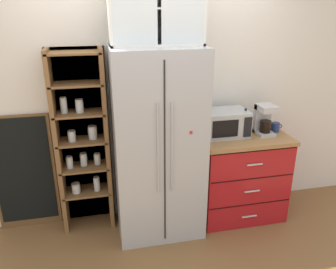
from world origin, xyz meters
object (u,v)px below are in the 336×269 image
at_px(refrigerator, 158,144).
at_px(bottle_cobalt, 245,124).
at_px(microwave, 225,123).
at_px(mug_navy, 275,127).
at_px(chalkboard_menu, 24,173).
at_px(mug_sage, 245,132).
at_px(coffee_maker, 264,119).

height_order(refrigerator, bottle_cobalt, refrigerator).
xyz_separation_m(refrigerator, microwave, (0.71, 0.08, 0.13)).
relative_size(microwave, mug_navy, 3.65).
distance_m(microwave, mug_navy, 0.56).
bearing_deg(mug_navy, microwave, 178.48).
distance_m(microwave, chalkboard_menu, 2.06).
relative_size(mug_navy, mug_sage, 1.13).
relative_size(refrigerator, coffee_maker, 5.92).
xyz_separation_m(refrigerator, bottle_cobalt, (0.89, 0.03, 0.13)).
height_order(microwave, mug_navy, microwave).
distance_m(refrigerator, coffee_maker, 1.12).
relative_size(coffee_maker, bottle_cobalt, 1.09).
bearing_deg(mug_sage, refrigerator, -179.32).
bearing_deg(bottle_cobalt, refrigerator, -177.83).
bearing_deg(refrigerator, microwave, 6.73).
bearing_deg(mug_sage, coffee_maker, 8.17).
bearing_deg(chalkboard_menu, mug_navy, -5.08).
relative_size(refrigerator, mug_sage, 17.21).
distance_m(bottle_cobalt, chalkboard_menu, 2.24).
relative_size(refrigerator, chalkboard_menu, 1.52).
distance_m(microwave, mug_sage, 0.22).
height_order(coffee_maker, bottle_cobalt, coffee_maker).
relative_size(mug_navy, chalkboard_menu, 0.10).
height_order(mug_sage, chalkboard_menu, chalkboard_menu).
bearing_deg(refrigerator, mug_navy, 3.11).
distance_m(refrigerator, mug_sage, 0.90).
distance_m(refrigerator, mug_navy, 1.26).
bearing_deg(refrigerator, chalkboard_menu, 167.12).
xyz_separation_m(mug_navy, chalkboard_menu, (-2.55, 0.23, -0.36)).
bearing_deg(mug_navy, chalkboard_menu, 174.92).
bearing_deg(mug_navy, coffee_maker, -169.86).
bearing_deg(mug_sage, chalkboard_menu, 172.58).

